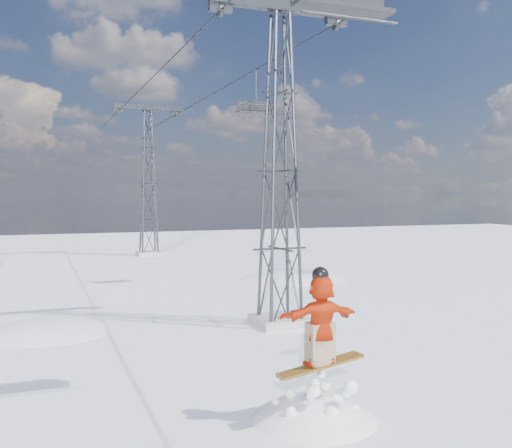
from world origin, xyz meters
The scene contains 5 objects.
ground centered at (0.00, 0.00, 0.00)m, with size 120.00×120.00×0.00m, color white.
lift_tower_near centered at (0.80, 8.00, 5.47)m, with size 5.20×1.80×11.43m.
lift_tower_far centered at (0.80, 33.00, 5.47)m, with size 5.20×1.80×11.43m.
haul_cables centered at (0.80, 19.50, 10.85)m, with size 4.46×51.00×0.06m.
lift_chair_mid centered at (3.00, 16.05, 8.95)m, with size 1.92×0.55×2.38m.
Camera 1 is at (-7.34, -10.55, 4.69)m, focal length 40.00 mm.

